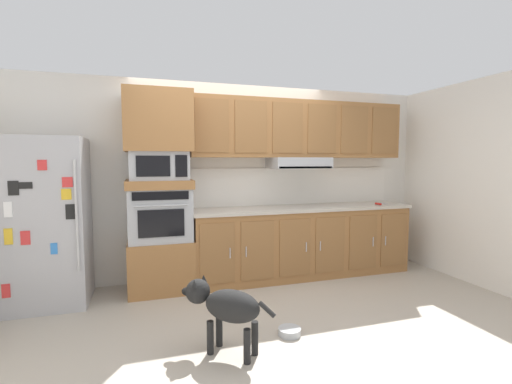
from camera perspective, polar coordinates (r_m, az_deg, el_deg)
The scene contains 16 objects.
ground_plane at distance 4.00m, azimuth -0.04°, elevation -17.30°, with size 9.60×9.60×0.00m, color #B2A899.
back_kitchen_wall at distance 4.78m, azimuth -4.05°, elevation 1.75°, with size 6.20×0.12×2.50m, color silver.
side_panel_right at distance 5.28m, azimuth 30.34°, elevation 1.38°, with size 0.12×7.10×2.50m, color white.
refrigerator at distance 4.37m, azimuth -30.04°, elevation -4.09°, with size 0.76×0.73×1.76m.
oven_base_cabinet at distance 4.46m, azimuth -14.79°, elevation -11.05°, with size 0.74×0.62×0.60m, color #996638.
built_in_oven at distance 4.33m, azimuth -14.96°, elevation -3.39°, with size 0.70×0.62×0.60m.
appliance_mid_shelf at distance 4.30m, azimuth -15.07°, elevation 1.23°, with size 0.74×0.62×0.10m, color #996638.
microwave at distance 4.29m, azimuth -15.13°, elevation 4.03°, with size 0.64×0.54×0.32m.
appliance_upper_cabinet at distance 4.31m, azimuth -15.28°, elevation 10.69°, with size 0.74×0.62×0.68m, color #996638.
lower_cabinet_run at distance 4.85m, azimuth 7.38°, elevation -7.92°, with size 2.89×0.63×0.88m.
countertop_slab at distance 4.77m, azimuth 7.42°, elevation -2.52°, with size 2.93×0.64×0.04m, color #BCB2A3.
backsplash_panel at distance 5.00m, azimuth 6.06°, elevation 0.95°, with size 2.93×0.02×0.50m, color silver.
upper_cabinet_with_hood at distance 4.85m, azimuth 6.91°, elevation 9.47°, with size 2.89×0.48×0.88m.
screwdriver at distance 5.17m, azimuth 18.88°, elevation -1.78°, with size 0.14×0.13×0.03m.
dog at distance 2.97m, azimuth -5.00°, elevation -17.42°, with size 0.66×0.60×0.58m.
dog_food_bowl at distance 3.38m, azimuth 5.34°, elevation -21.12°, with size 0.20×0.20×0.06m.
Camera 1 is at (-1.12, -3.53, 1.51)m, focal length 25.25 mm.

